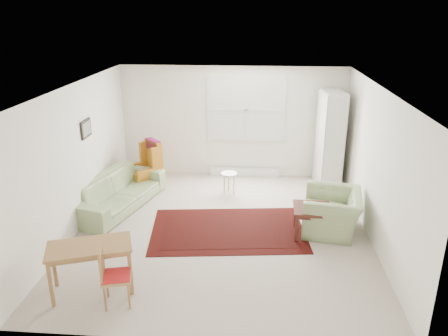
# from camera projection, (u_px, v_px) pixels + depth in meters

# --- Properties ---
(room) EXTENTS (5.04, 5.54, 2.51)m
(room) POSITION_uv_depth(u_px,v_px,m) (225.00, 158.00, 7.43)
(room) COLOR #B9AB9E
(room) RESTS_ON ground
(rug) EXTENTS (2.83, 1.99, 0.03)m
(rug) POSITION_uv_depth(u_px,v_px,m) (228.00, 229.00, 7.65)
(rug) COLOR black
(rug) RESTS_ON ground
(sofa) EXTENTS (1.48, 2.42, 0.91)m
(sofa) POSITION_uv_depth(u_px,v_px,m) (117.00, 185.00, 8.40)
(sofa) COLOR #849B67
(sofa) RESTS_ON ground
(armchair) EXTENTS (1.11, 1.22, 0.85)m
(armchair) POSITION_uv_depth(u_px,v_px,m) (332.00, 208.00, 7.52)
(armchair) COLOR #849B67
(armchair) RESTS_ON ground
(wingback_chair) EXTENTS (0.87, 0.87, 1.04)m
(wingback_chair) POSITION_uv_depth(u_px,v_px,m) (143.00, 165.00, 9.29)
(wingback_chair) COLOR #B9731C
(wingback_chair) RESTS_ON ground
(coffee_table) EXTENTS (0.64, 0.64, 0.51)m
(coffee_table) POSITION_uv_depth(u_px,v_px,m) (311.00, 221.00, 7.43)
(coffee_table) COLOR #481D16
(coffee_table) RESTS_ON ground
(stool) EXTENTS (0.43, 0.43, 0.44)m
(stool) POSITION_uv_depth(u_px,v_px,m) (229.00, 183.00, 9.15)
(stool) COLOR white
(stool) RESTS_ON ground
(cabinet) EXTENTS (0.52, 0.87, 2.08)m
(cabinet) POSITION_uv_depth(u_px,v_px,m) (330.00, 140.00, 9.23)
(cabinet) COLOR silver
(cabinet) RESTS_ON ground
(desk) EXTENTS (1.22, 0.89, 0.70)m
(desk) POSITION_uv_depth(u_px,v_px,m) (92.00, 268.00, 5.92)
(desk) COLOR olive
(desk) RESTS_ON ground
(desk_chair) EXTENTS (0.45, 0.45, 0.84)m
(desk_chair) POSITION_uv_depth(u_px,v_px,m) (116.00, 275.00, 5.63)
(desk_chair) COLOR olive
(desk_chair) RESTS_ON ground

